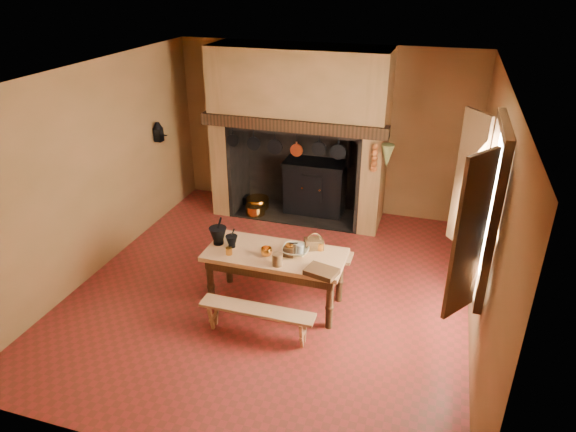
# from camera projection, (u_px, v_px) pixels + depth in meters

# --- Properties ---
(floor) EXTENTS (5.50, 5.50, 0.00)m
(floor) POSITION_uv_depth(u_px,v_px,m) (272.00, 288.00, 6.85)
(floor) COLOR maroon
(floor) RESTS_ON ground
(ceiling) EXTENTS (5.50, 5.50, 0.00)m
(ceiling) POSITION_uv_depth(u_px,v_px,m) (269.00, 75.00, 5.62)
(ceiling) COLOR silver
(ceiling) RESTS_ON back_wall
(back_wall) EXTENTS (5.00, 0.02, 2.80)m
(back_wall) POSITION_uv_depth(u_px,v_px,m) (324.00, 130.00, 8.60)
(back_wall) COLOR #9B693E
(back_wall) RESTS_ON floor
(wall_left) EXTENTS (0.02, 5.50, 2.80)m
(wall_left) POSITION_uv_depth(u_px,v_px,m) (95.00, 170.00, 6.90)
(wall_left) COLOR #9B693E
(wall_left) RESTS_ON floor
(wall_right) EXTENTS (0.02, 5.50, 2.80)m
(wall_right) POSITION_uv_depth(u_px,v_px,m) (488.00, 219.00, 5.58)
(wall_right) COLOR #9B693E
(wall_right) RESTS_ON floor
(wall_front) EXTENTS (5.00, 0.02, 2.80)m
(wall_front) POSITION_uv_depth(u_px,v_px,m) (154.00, 330.00, 3.88)
(wall_front) COLOR #9B693E
(wall_front) RESTS_ON floor
(chimney_breast) EXTENTS (2.95, 0.96, 2.80)m
(chimney_breast) POSITION_uv_depth(u_px,v_px,m) (299.00, 111.00, 8.12)
(chimney_breast) COLOR #9B693E
(chimney_breast) RESTS_ON floor
(iron_range) EXTENTS (1.12, 0.55, 1.60)m
(iron_range) POSITION_uv_depth(u_px,v_px,m) (315.00, 187.00, 8.75)
(iron_range) COLOR black
(iron_range) RESTS_ON floor
(hearth_pans) EXTENTS (0.51, 0.62, 0.20)m
(hearth_pans) POSITION_uv_depth(u_px,v_px,m) (256.00, 205.00, 8.99)
(hearth_pans) COLOR orange
(hearth_pans) RESTS_ON floor
(hanging_pans) EXTENTS (1.92, 0.29, 0.27)m
(hanging_pans) POSITION_uv_depth(u_px,v_px,m) (288.00, 147.00, 7.90)
(hanging_pans) COLOR black
(hanging_pans) RESTS_ON chimney_breast
(onion_string) EXTENTS (0.12, 0.10, 0.46)m
(onion_string) POSITION_uv_depth(u_px,v_px,m) (374.00, 158.00, 7.54)
(onion_string) COLOR #AE5220
(onion_string) RESTS_ON chimney_breast
(herb_bunch) EXTENTS (0.20, 0.20, 0.35)m
(herb_bunch) POSITION_uv_depth(u_px,v_px,m) (387.00, 156.00, 7.47)
(herb_bunch) COLOR brown
(herb_bunch) RESTS_ON chimney_breast
(window) EXTENTS (0.39, 1.75, 1.76)m
(window) POSITION_uv_depth(u_px,v_px,m) (479.00, 207.00, 5.14)
(window) COLOR white
(window) RESTS_ON wall_right
(wall_coffee_mill) EXTENTS (0.23, 0.16, 0.31)m
(wall_coffee_mill) POSITION_uv_depth(u_px,v_px,m) (158.00, 131.00, 8.15)
(wall_coffee_mill) COLOR black
(wall_coffee_mill) RESTS_ON wall_left
(work_table) EXTENTS (1.70, 0.76, 0.74)m
(work_table) POSITION_uv_depth(u_px,v_px,m) (275.00, 261.00, 6.29)
(work_table) COLOR tan
(work_table) RESTS_ON floor
(bench_front) EXTENTS (1.35, 0.24, 0.38)m
(bench_front) POSITION_uv_depth(u_px,v_px,m) (257.00, 315.00, 5.86)
(bench_front) COLOR tan
(bench_front) RESTS_ON floor
(bench_back) EXTENTS (1.69, 0.30, 0.48)m
(bench_back) POSITION_uv_depth(u_px,v_px,m) (290.00, 256.00, 6.92)
(bench_back) COLOR tan
(bench_back) RESTS_ON floor
(mortar_large) EXTENTS (0.22, 0.22, 0.38)m
(mortar_large) POSITION_uv_depth(u_px,v_px,m) (218.00, 235.00, 6.39)
(mortar_large) COLOR black
(mortar_large) RESTS_ON work_table
(mortar_small) EXTENTS (0.15, 0.15, 0.26)m
(mortar_small) POSITION_uv_depth(u_px,v_px,m) (232.00, 241.00, 6.33)
(mortar_small) COLOR black
(mortar_small) RESTS_ON work_table
(coffee_grinder) EXTENTS (0.17, 0.13, 0.19)m
(coffee_grinder) POSITION_uv_depth(u_px,v_px,m) (289.00, 250.00, 6.15)
(coffee_grinder) COLOR #382112
(coffee_grinder) RESTS_ON work_table
(brass_mug_a) EXTENTS (0.08, 0.08, 0.09)m
(brass_mug_a) POSITION_uv_depth(u_px,v_px,m) (229.00, 251.00, 6.18)
(brass_mug_a) COLOR orange
(brass_mug_a) RESTS_ON work_table
(brass_mug_b) EXTENTS (0.09, 0.09, 0.10)m
(brass_mug_b) POSITION_uv_depth(u_px,v_px,m) (320.00, 246.00, 6.27)
(brass_mug_b) COLOR orange
(brass_mug_b) RESTS_ON work_table
(mixing_bowl) EXTENTS (0.37, 0.37, 0.08)m
(mixing_bowl) POSITION_uv_depth(u_px,v_px,m) (296.00, 250.00, 6.20)
(mixing_bowl) COLOR beige
(mixing_bowl) RESTS_ON work_table
(stoneware_crock) EXTENTS (0.16, 0.16, 0.15)m
(stoneware_crock) POSITION_uv_depth(u_px,v_px,m) (277.00, 260.00, 5.94)
(stoneware_crock) COLOR brown
(stoneware_crock) RESTS_ON work_table
(glass_jar) EXTENTS (0.11, 0.11, 0.15)m
(glass_jar) POSITION_uv_depth(u_px,v_px,m) (300.00, 250.00, 6.14)
(glass_jar) COLOR beige
(glass_jar) RESTS_ON work_table
(wicker_basket) EXTENTS (0.27, 0.24, 0.22)m
(wicker_basket) POSITION_uv_depth(u_px,v_px,m) (314.00, 243.00, 6.30)
(wicker_basket) COLOR #462C15
(wicker_basket) RESTS_ON work_table
(wooden_tray) EXTENTS (0.40, 0.33, 0.06)m
(wooden_tray) POSITION_uv_depth(u_px,v_px,m) (322.00, 272.00, 5.79)
(wooden_tray) COLOR #382112
(wooden_tray) RESTS_ON work_table
(brass_cup) EXTENTS (0.14, 0.14, 0.11)m
(brass_cup) POSITION_uv_depth(u_px,v_px,m) (266.00, 252.00, 6.15)
(brass_cup) COLOR orange
(brass_cup) RESTS_ON work_table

